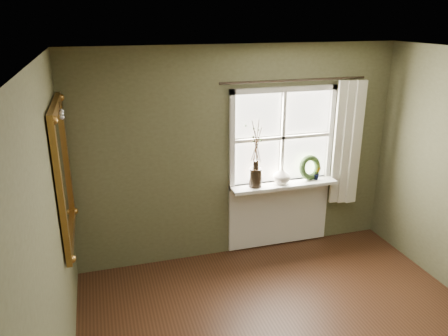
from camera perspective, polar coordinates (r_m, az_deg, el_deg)
The scene contains 14 objects.
ceiling at distance 3.00m, azimuth 16.27°, elevation 12.85°, with size 4.50×4.50×0.00m, color silver.
wall_back at distance 5.33m, azimuth 1.81°, elevation 1.88°, with size 4.00×0.10×2.60m, color brown.
wall_left at distance 3.02m, azimuth -23.02°, elevation -14.39°, with size 0.10×4.50×2.60m, color brown.
window_frame at distance 5.41m, azimuth 7.63°, elevation 3.96°, with size 1.36×0.06×1.24m.
window_sill at distance 5.50m, azimuth 7.82°, elevation -2.17°, with size 1.36×0.26×0.04m, color silver.
window_apron at distance 5.76m, azimuth 7.17°, elevation -5.85°, with size 1.36×0.04×0.88m, color silver.
dark_jug at distance 5.31m, azimuth 4.13°, elevation -1.25°, with size 0.16×0.16×0.23m, color black.
cream_vase at distance 5.44m, azimuth 7.56°, elevation -0.92°, with size 0.21×0.21×0.22m, color beige.
wreath at distance 5.63m, azimuth 11.12°, elevation -0.26°, with size 0.32×0.32×0.08m, color #283D1B.
potted_plant_left at distance 5.32m, azimuth 4.17°, elevation -1.58°, with size 0.09×0.06×0.16m, color #283D1B.
potted_plant_right at distance 5.65m, azimuth 12.06°, elevation -0.64°, with size 0.10×0.08×0.18m, color #283D1B.
curtain at distance 5.74m, azimuth 15.68°, elevation 3.13°, with size 0.36×0.12×1.59m, color beige.
curtain_rod at distance 5.26m, azimuth 9.25°, elevation 11.24°, with size 0.03×0.03×1.84m, color black.
gilt_mirror at distance 4.38m, azimuth -20.28°, elevation -0.64°, with size 0.10×1.14×1.36m.
Camera 1 is at (-1.60, -2.52, 2.90)m, focal length 35.00 mm.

